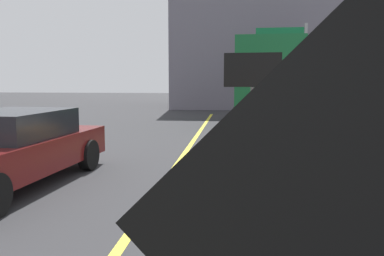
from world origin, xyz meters
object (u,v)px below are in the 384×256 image
at_px(pickup_car, 7,149).
at_px(highway_guide_sign, 291,53).
at_px(box_truck, 268,81).
at_px(traffic_cone_mid_lane, 228,212).
at_px(traffic_cone_curbside, 241,146).
at_px(arrow_board_trailer, 251,132).
at_px(traffic_cone_far_lane, 243,168).

distance_m(pickup_car, highway_guide_sign, 17.95).
distance_m(box_truck, traffic_cone_mid_lane, 12.98).
bearing_deg(box_truck, traffic_cone_curbside, -98.79).
relative_size(arrow_board_trailer, traffic_cone_mid_lane, 4.37).
bearing_deg(highway_guide_sign, pickup_car, -113.76).
bearing_deg(pickup_car, highway_guide_sign, 66.24).
bearing_deg(traffic_cone_curbside, highway_guide_sign, 77.92).
distance_m(highway_guide_sign, traffic_cone_mid_lane, 18.73).
bearing_deg(arrow_board_trailer, traffic_cone_mid_lane, -94.74).
xyz_separation_m(pickup_car, highway_guide_sign, (7.15, 16.24, 2.73)).
distance_m(traffic_cone_mid_lane, traffic_cone_curbside, 4.86).
distance_m(arrow_board_trailer, traffic_cone_far_lane, 4.38).
height_order(pickup_car, traffic_cone_far_lane, pickup_car).
relative_size(traffic_cone_far_lane, traffic_cone_curbside, 1.10).
distance_m(highway_guide_sign, traffic_cone_far_lane, 16.52).
height_order(box_truck, traffic_cone_far_lane, box_truck).
bearing_deg(traffic_cone_mid_lane, traffic_cone_far_lane, 84.22).
xyz_separation_m(traffic_cone_mid_lane, traffic_cone_far_lane, (0.23, 2.22, 0.08)).
distance_m(pickup_car, traffic_cone_far_lane, 4.31).
relative_size(box_truck, traffic_cone_mid_lane, 11.37).
bearing_deg(traffic_cone_curbside, traffic_cone_far_lane, -89.92).
relative_size(arrow_board_trailer, box_truck, 0.38).
relative_size(pickup_car, traffic_cone_far_lane, 6.40).
bearing_deg(box_truck, highway_guide_sign, 73.24).
height_order(highway_guide_sign, traffic_cone_far_lane, highway_guide_sign).
relative_size(highway_guide_sign, traffic_cone_far_lane, 6.46).
height_order(highway_guide_sign, traffic_cone_mid_lane, highway_guide_sign).
distance_m(arrow_board_trailer, traffic_cone_curbside, 1.77).
bearing_deg(traffic_cone_mid_lane, box_truck, 83.53).
height_order(arrow_board_trailer, box_truck, box_truck).
distance_m(arrow_board_trailer, highway_guide_sign, 12.25).
bearing_deg(traffic_cone_far_lane, box_truck, 83.39).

